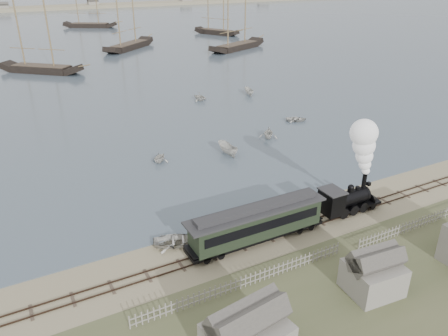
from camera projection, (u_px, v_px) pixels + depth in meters
name	position (u px, v px, depth m)	size (l,w,h in m)	color
ground	(266.00, 225.00, 43.23)	(600.00, 600.00, 0.00)	tan
harbor_water	(40.00, 27.00, 179.15)	(600.00, 336.00, 0.06)	#475866
rail_track	(278.00, 234.00, 41.61)	(120.00, 1.80, 0.16)	#34251C
picket_fence_west	(246.00, 287.00, 34.87)	(19.00, 0.10, 1.20)	gray
picket_fence_east	(416.00, 229.00, 42.55)	(15.00, 0.10, 1.20)	gray
shed_mid	(371.00, 291.00, 34.49)	(4.00, 3.50, 3.60)	gray
far_spit	(21.00, 11.00, 243.14)	(500.00, 20.00, 1.80)	tan
locomotive	(360.00, 173.00, 43.92)	(7.61, 2.84, 9.49)	black
passenger_coach	(257.00, 222.00, 39.70)	(13.69, 2.64, 3.33)	black
beached_dinghy	(176.00, 241.00, 39.97)	(4.14, 2.96, 0.86)	beige
rowboat_1	(160.00, 157.00, 56.45)	(2.62, 2.26, 1.38)	beige
rowboat_2	(227.00, 149.00, 58.67)	(4.00, 1.50, 1.54)	beige
rowboat_3	(296.00, 119.00, 71.41)	(3.40, 2.43, 0.70)	beige
rowboat_4	(269.00, 133.00, 64.25)	(3.18, 2.74, 1.67)	beige
rowboat_5	(249.00, 92.00, 85.67)	(3.44, 1.29, 1.33)	beige
rowboat_7	(200.00, 97.00, 81.96)	(3.04, 2.62, 1.60)	beige
schooner_2	(34.00, 29.00, 99.42)	(20.14, 4.65, 20.00)	black
schooner_3	(127.00, 14.00, 128.40)	(22.03, 5.08, 20.00)	black
schooner_4	(238.00, 14.00, 127.77)	(22.35, 5.16, 20.00)	black
schooner_5	(216.00, 5.00, 155.71)	(17.86, 4.12, 20.00)	black
schooner_8	(87.00, 1.00, 173.38)	(21.16, 4.88, 20.00)	black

